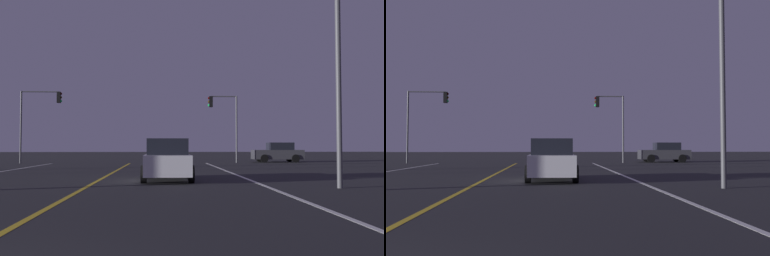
# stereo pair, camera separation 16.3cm
# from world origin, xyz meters

# --- Properties ---
(lane_edge_right) EXTENTS (0.16, 38.61, 0.01)m
(lane_edge_right) POSITION_xyz_m (6.21, 13.31, 0.00)
(lane_edge_right) COLOR silver
(lane_edge_right) RESTS_ON ground
(lane_center_divider) EXTENTS (0.16, 38.61, 0.01)m
(lane_center_divider) POSITION_xyz_m (0.00, 13.31, 0.00)
(lane_center_divider) COLOR gold
(lane_center_divider) RESTS_ON ground
(car_lead_same_lane) EXTENTS (2.02, 4.30, 1.70)m
(car_lead_same_lane) POSITION_xyz_m (2.80, 14.84, 0.82)
(car_lead_same_lane) COLOR black
(car_lead_same_lane) RESTS_ON ground
(car_crossing_side) EXTENTS (4.30, 2.02, 1.70)m
(car_crossing_side) POSITION_xyz_m (12.67, 34.46, 0.82)
(car_crossing_side) COLOR black
(car_crossing_side) RESTS_ON ground
(traffic_light_near_right) EXTENTS (2.48, 0.36, 5.60)m
(traffic_light_near_right) POSITION_xyz_m (7.70, 33.11, 4.11)
(traffic_light_near_right) COLOR #4C4C51
(traffic_light_near_right) RESTS_ON ground
(traffic_light_near_left) EXTENTS (3.32, 0.36, 5.87)m
(traffic_light_near_left) POSITION_xyz_m (-7.30, 33.11, 4.34)
(traffic_light_near_left) COLOR #4C4C51
(traffic_light_near_left) RESTS_ON ground
(street_lamp_right_near) EXTENTS (2.13, 0.44, 8.50)m
(street_lamp_right_near) POSITION_xyz_m (8.05, 11.17, 5.35)
(street_lamp_right_near) COLOR #4C4C51
(street_lamp_right_near) RESTS_ON ground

